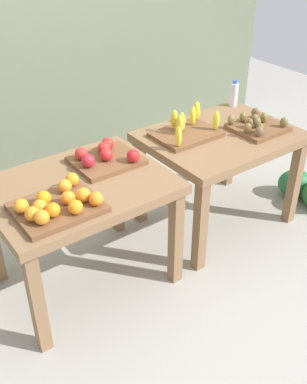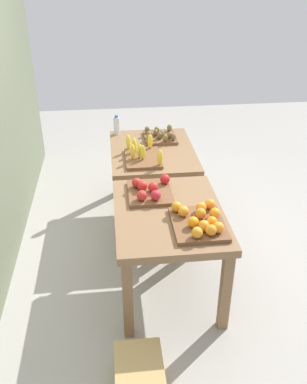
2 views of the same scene
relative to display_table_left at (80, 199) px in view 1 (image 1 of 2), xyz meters
name	(u,v)px [view 1 (image 1 of 2)]	position (x,y,z in m)	size (l,w,h in m)	color
ground_plane	(156,246)	(0.56, 0.00, -0.63)	(8.00, 8.00, 0.00)	#A7A29A
display_table_left	(80,199)	(0.00, 0.00, 0.00)	(1.04, 0.80, 0.73)	#836141
display_table_right	(220,147)	(1.12, 0.00, 0.00)	(1.04, 0.80, 0.73)	#836141
orange_bin	(58,204)	(-0.21, -0.19, 0.15)	(0.44, 0.36, 0.11)	brown
apple_bin	(105,157)	(0.25, 0.12, 0.15)	(0.40, 0.35, 0.11)	brown
banana_crate	(187,130)	(0.91, 0.12, 0.15)	(0.44, 0.32, 0.17)	brown
kiwi_bin	(257,126)	(1.36, -0.10, 0.14)	(0.37, 0.32, 0.10)	brown
water_bottle	(234,94)	(1.55, 0.33, 0.20)	(0.06, 0.06, 0.20)	silver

